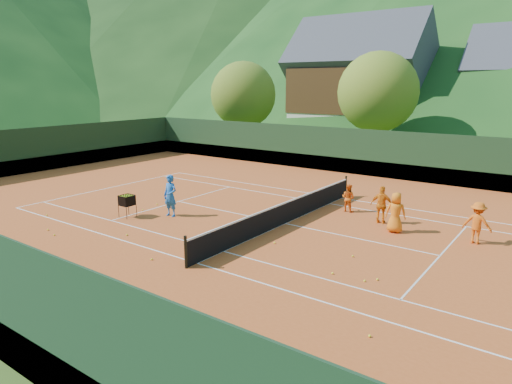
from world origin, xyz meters
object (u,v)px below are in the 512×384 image
Objects in this scene: student_d at (477,223)px; ball_hopper at (127,201)px; student_b at (382,205)px; chalet_left at (359,86)px; student_c at (396,212)px; tennis_net at (285,212)px; coach at (170,196)px; student_a at (348,198)px.

student_d reaches higher than ball_hopper.
chalet_left is (-13.30, 27.54, 4.81)m from student_b.
student_c is 0.12× the size of chalet_left.
chalet_left is (-10.00, 30.00, 5.13)m from tennis_net.
coach is 1.94m from ball_hopper.
student_c is (2.85, -1.74, 0.17)m from student_a.
coach is 32.81m from chalet_left.
student_b is at bearing 160.40° from student_a.
tennis_net is at bearing 27.83° from ball_hopper.
tennis_net reaches higher than ball_hopper.
student_c is (8.99, 3.68, -0.12)m from coach.
chalet_left reaches higher than student_c.
student_d is 0.12× the size of chalet_left.
coach is at bearing -80.78° from chalet_left.
student_d reaches higher than tennis_net.
coach reaches higher than student_b.
coach is 1.89× the size of ball_hopper.
tennis_net is (-7.11, -2.12, -0.29)m from student_d.
student_d is 33.07m from chalet_left.
chalet_left reaches higher than tennis_net.
student_a is 0.80× the size of student_b.
tennis_net is at bearing 18.81° from coach.
coach is 0.14× the size of chalet_left.
student_a is at bearing 68.17° from tennis_net.
student_d is at bearing 16.56° from tennis_net.
chalet_left is at bearing -77.30° from student_c.
ball_hopper is at bearing 25.35° from student_d.
tennis_net is (-1.35, -3.36, -0.15)m from student_a.
student_b is 1.02× the size of student_d.
coach is at bearing 21.86° from student_b.
student_a is at bearing 41.23° from ball_hopper.
student_c reaches higher than ball_hopper.
chalet_left is at bearing -55.17° from student_d.
student_c is 4.51m from tennis_net.
tennis_net is at bearing 7.29° from student_c.
student_b is 3.83m from student_d.
coach reaches higher than student_c.
ball_hopper is (-10.46, -4.93, -0.07)m from student_c.
chalet_left reaches higher than student_b.
student_a is 0.82× the size of student_d.
ball_hopper is (-7.61, -6.67, 0.09)m from student_a.
coach is 1.19× the size of student_d.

